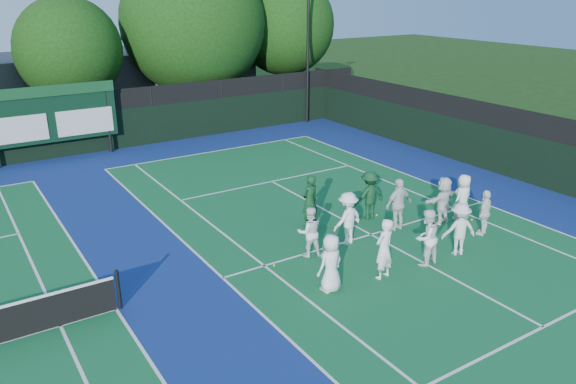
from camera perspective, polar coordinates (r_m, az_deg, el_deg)
ground at (r=18.28m, az=10.45°, el=-5.40°), size 120.00×120.00×0.00m
court_apron at (r=16.02m, az=-8.33°, el=-9.14°), size 34.00×32.00×0.01m
near_court at (r=18.94m, az=8.41°, el=-4.30°), size 11.05×23.85×0.01m
back_fence at (r=29.12m, az=-21.00°, el=6.10°), size 34.00×0.08×3.00m
divider_fence_right at (r=25.05m, az=24.43°, el=3.49°), size 0.08×32.00×3.00m
scoreboard at (r=28.37m, az=-23.02°, el=7.23°), size 6.00×0.21×3.55m
clubhouse at (r=37.55m, az=-17.85°, el=10.40°), size 18.00×6.00×4.00m
light_pole_right at (r=33.51m, az=2.07°, el=17.66°), size 1.20×0.30×10.12m
tree_c at (r=32.30m, az=-21.12°, el=13.09°), size 5.48×5.48×7.40m
tree_d at (r=34.37m, az=-9.42°, el=16.27°), size 8.30×8.30×9.94m
tree_e at (r=37.34m, az=-0.19°, el=16.38°), size 6.31×6.31×8.61m
tennis_ball_0 at (r=16.73m, az=-1.41°, el=-7.45°), size 0.07×0.07×0.07m
tennis_ball_1 at (r=21.76m, az=14.96°, el=-1.40°), size 0.07×0.07×0.07m
tennis_ball_2 at (r=20.52m, az=15.47°, el=-2.79°), size 0.07×0.07×0.07m
tennis_ball_4 at (r=20.48m, az=9.00°, el=-2.32°), size 0.07×0.07×0.07m
tennis_ball_5 at (r=20.85m, az=18.16°, el=-2.71°), size 0.07×0.07×0.07m
player_front_0 at (r=15.17m, az=4.37°, el=-7.22°), size 0.88×0.65×1.65m
player_front_1 at (r=15.96m, az=9.73°, el=-5.72°), size 0.73×0.55×1.80m
player_front_2 at (r=16.98m, az=13.86°, el=-4.51°), size 0.90×0.73×1.73m
player_front_3 at (r=17.91m, az=17.01°, el=-3.61°), size 1.23×0.96×1.67m
player_front_4 at (r=19.60m, az=19.36°, el=-1.98°), size 0.99×0.68×1.56m
player_back_0 at (r=17.04m, az=2.19°, el=-4.07°), size 0.92×0.81×1.59m
player_back_1 at (r=17.90m, az=6.08°, el=-2.69°), size 1.21×0.81×1.74m
player_back_2 at (r=19.19m, az=11.16°, el=-1.23°), size 1.07×0.46×1.82m
player_back_3 at (r=20.08m, az=15.48°, el=-0.81°), size 1.63×0.74×1.69m
player_back_4 at (r=20.59m, az=17.35°, el=-0.52°), size 0.87×0.62×1.66m
coach_left at (r=18.99m, az=2.22°, el=-0.99°), size 0.72×0.51×1.87m
coach_right at (r=19.91m, az=8.27°, el=-0.33°), size 1.19×0.75×1.76m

